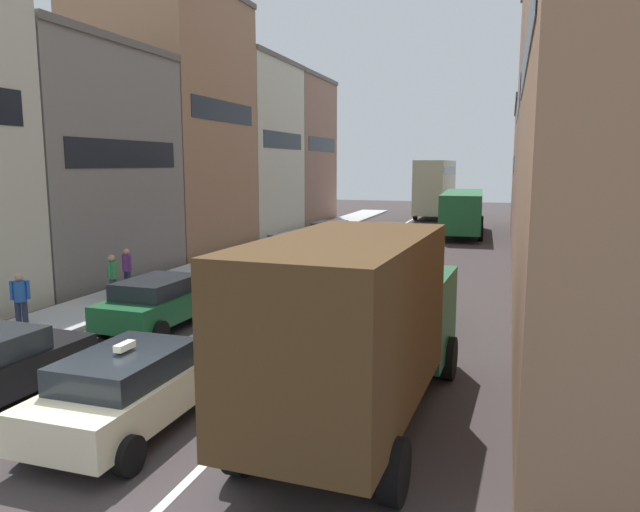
# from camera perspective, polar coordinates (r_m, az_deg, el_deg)

# --- Properties ---
(ground_plane) EXTENTS (140.00, 140.00, 0.00)m
(ground_plane) POSITION_cam_1_polar(r_m,az_deg,el_deg) (10.79, -20.57, -17.98)
(ground_plane) COLOR #3B3334
(sidewalk_left) EXTENTS (2.60, 64.00, 0.14)m
(sidewalk_left) POSITION_cam_1_polar(r_m,az_deg,el_deg) (30.70, -7.46, -0.07)
(sidewalk_left) COLOR #BCBCBC
(sidewalk_left) RESTS_ON ground
(lane_stripe_left) EXTENTS (0.16, 60.00, 0.01)m
(lane_stripe_left) POSITION_cam_1_polar(r_m,az_deg,el_deg) (28.98, 1.55, -0.66)
(lane_stripe_left) COLOR silver
(lane_stripe_left) RESTS_ON ground
(lane_stripe_right) EXTENTS (0.16, 60.00, 0.01)m
(lane_stripe_right) POSITION_cam_1_polar(r_m,az_deg,el_deg) (28.25, 8.19, -0.99)
(lane_stripe_right) COLOR silver
(lane_stripe_right) RESTS_ON ground
(building_row_left) EXTENTS (7.20, 43.90, 13.99)m
(building_row_left) POSITION_cam_1_polar(r_m,az_deg,el_deg) (34.84, -14.15, 10.59)
(building_row_left) COLOR beige
(building_row_left) RESTS_ON ground
(building_row_right) EXTENTS (7.20, 43.90, 13.95)m
(building_row_right) POSITION_cam_1_polar(r_m,az_deg,el_deg) (27.87, 25.72, 11.10)
(building_row_right) COLOR #936B5B
(building_row_right) RESTS_ON ground
(removalist_box_truck) EXTENTS (2.98, 7.80, 3.58)m
(removalist_box_truck) POSITION_cam_1_polar(r_m,az_deg,el_deg) (10.81, 3.83, -6.17)
(removalist_box_truck) COLOR #1E5933
(removalist_box_truck) RESTS_ON ground
(taxi_centre_lane_front) EXTENTS (2.10, 4.32, 1.66)m
(taxi_centre_lane_front) POSITION_cam_1_polar(r_m,az_deg,el_deg) (11.47, -17.54, -11.85)
(taxi_centre_lane_front) COLOR beige
(taxi_centre_lane_front) RESTS_ON ground
(sedan_centre_lane_second) EXTENTS (2.14, 4.34, 1.49)m
(sedan_centre_lane_second) POSITION_cam_1_polar(r_m,az_deg,el_deg) (16.78, -4.45, -4.90)
(sedan_centre_lane_second) COLOR gray
(sedan_centre_lane_second) RESTS_ON ground
(wagon_left_lane_second) EXTENTS (2.17, 4.36, 1.49)m
(wagon_left_lane_second) POSITION_cam_1_polar(r_m,az_deg,el_deg) (18.08, -15.02, -4.18)
(wagon_left_lane_second) COLOR #19592D
(wagon_left_lane_second) RESTS_ON ground
(hatchback_centre_lane_third) EXTENTS (2.22, 4.38, 1.49)m
(hatchback_centre_lane_third) POSITION_cam_1_polar(r_m,az_deg,el_deg) (21.75, 1.34, -1.71)
(hatchback_centre_lane_third) COLOR #A51E1E
(hatchback_centre_lane_third) RESTS_ON ground
(sedan_left_lane_third) EXTENTS (2.14, 4.34, 1.49)m
(sedan_left_lane_third) POSITION_cam_1_polar(r_m,az_deg,el_deg) (23.07, -7.67, -1.18)
(sedan_left_lane_third) COLOR #194C8C
(sedan_left_lane_third) RESTS_ON ground
(coupe_centre_lane_fourth) EXTENTS (2.26, 4.39, 1.49)m
(coupe_centre_lane_fourth) POSITION_cam_1_polar(r_m,az_deg,el_deg) (27.88, 4.31, 0.59)
(coupe_centre_lane_fourth) COLOR #B29319
(coupe_centre_lane_fourth) RESTS_ON ground
(sedan_left_lane_fourth) EXTENTS (2.27, 4.40, 1.49)m
(sedan_left_lane_fourth) POSITION_cam_1_polar(r_m,az_deg,el_deg) (28.78, -2.44, 0.87)
(sedan_left_lane_fourth) COLOR silver
(sedan_left_lane_fourth) RESTS_ON ground
(sedan_centre_lane_fifth) EXTENTS (2.12, 4.33, 1.49)m
(sedan_centre_lane_fifth) POSITION_cam_1_polar(r_m,az_deg,el_deg) (33.27, 6.52, 1.89)
(sedan_centre_lane_fifth) COLOR #759EB7
(sedan_centre_lane_fifth) RESTS_ON ground
(sedan_left_lane_fifth) EXTENTS (2.11, 4.33, 1.49)m
(sedan_left_lane_fifth) POSITION_cam_1_polar(r_m,az_deg,el_deg) (34.39, 1.03, 2.17)
(sedan_left_lane_fifth) COLOR beige
(sedan_left_lane_fifth) RESTS_ON ground
(sedan_right_lane_behind_truck) EXTENTS (2.27, 4.40, 1.49)m
(sedan_right_lane_behind_truck) POSITION_cam_1_polar(r_m,az_deg,el_deg) (17.81, 7.73, -4.15)
(sedan_right_lane_behind_truck) COLOR black
(sedan_right_lane_behind_truck) RESTS_ON ground
(bus_mid_queue_primary) EXTENTS (3.11, 10.59, 2.90)m
(bus_mid_queue_primary) POSITION_cam_1_polar(r_m,az_deg,el_deg) (41.50, 13.48, 4.41)
(bus_mid_queue_primary) COLOR #1E6033
(bus_mid_queue_primary) RESTS_ON ground
(bus_far_queue_secondary) EXTENTS (2.89, 10.53, 5.06)m
(bus_far_queue_secondary) POSITION_cam_1_polar(r_m,az_deg,el_deg) (54.80, 10.99, 6.61)
(bus_far_queue_secondary) COLOR #BFB793
(bus_far_queue_secondary) RESTS_ON ground
(pedestrian_near_kerb) EXTENTS (0.46, 0.35, 1.66)m
(pedestrian_near_kerb) POSITION_cam_1_polar(r_m,az_deg,el_deg) (19.35, -26.74, -3.53)
(pedestrian_near_kerb) COLOR #262D47
(pedestrian_near_kerb) RESTS_ON ground
(pedestrian_mid_sidewalk) EXTENTS (0.34, 0.53, 1.66)m
(pedestrian_mid_sidewalk) POSITION_cam_1_polar(r_m,az_deg,el_deg) (21.93, -19.23, -1.72)
(pedestrian_mid_sidewalk) COLOR #262D47
(pedestrian_mid_sidewalk) RESTS_ON ground
(pedestrian_far_sidewalk) EXTENTS (0.50, 0.34, 1.66)m
(pedestrian_far_sidewalk) POSITION_cam_1_polar(r_m,az_deg,el_deg) (23.32, -17.98, -1.05)
(pedestrian_far_sidewalk) COLOR #262D47
(pedestrian_far_sidewalk) RESTS_ON ground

